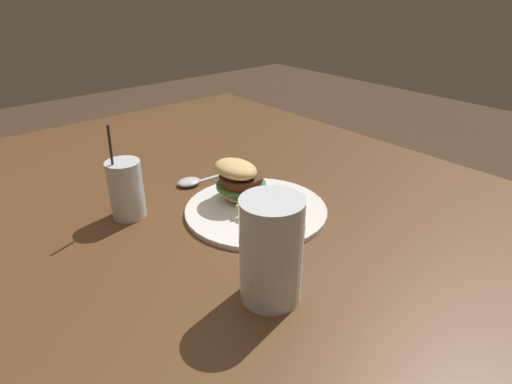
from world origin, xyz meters
name	(u,v)px	position (x,y,z in m)	size (l,w,h in m)	color
dining_table	(204,247)	(0.00, 0.00, 0.60)	(1.49, 1.27, 0.71)	brown
meal_plate_near	(249,196)	(-0.08, -0.07, 0.74)	(0.30, 0.30, 0.10)	white
beer_glass	(271,253)	(-0.32, 0.08, 0.79)	(0.09, 0.09, 0.17)	silver
juice_glass	(126,191)	(0.06, 0.14, 0.77)	(0.07, 0.07, 0.20)	silver
spoon	(192,181)	(0.10, -0.04, 0.72)	(0.05, 0.18, 0.02)	silver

